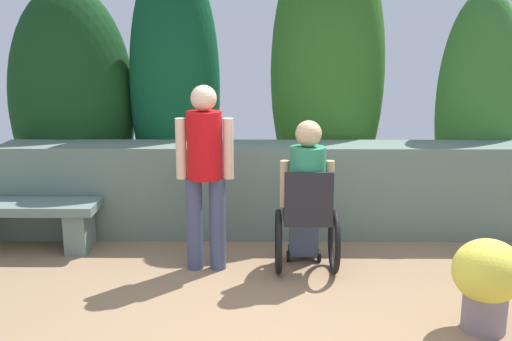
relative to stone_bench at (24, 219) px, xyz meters
name	(u,v)px	position (x,y,z in m)	size (l,w,h in m)	color
ground_plane	(272,330)	(2.33, -1.60, -0.31)	(10.77, 10.77, 0.00)	#8B6D4E
stone_retaining_wall	(268,189)	(2.33, 0.52, 0.16)	(5.41, 0.55, 0.94)	slate
hedge_backdrop	(235,90)	(1.96, 1.19, 1.12)	(5.64, 0.98, 3.24)	#133B17
stone_bench	(24,219)	(0.00, 0.00, 0.00)	(1.40, 0.44, 0.47)	slate
person_in_wheelchair	(307,202)	(2.64, -0.51, 0.32)	(0.53, 0.66, 1.33)	black
person_standing_companion	(205,166)	(1.77, -0.46, 0.62)	(0.49, 0.30, 1.61)	#404763
flower_pot_purple_near	(487,279)	(3.80, -1.59, 0.07)	(0.48, 0.48, 0.66)	gray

